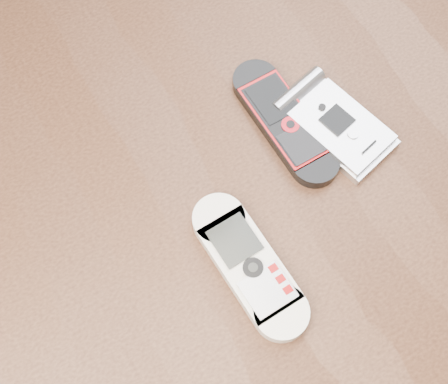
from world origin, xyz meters
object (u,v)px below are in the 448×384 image
Objects in this scene: table at (220,237)px; nokia_black_red at (284,121)px; motorola_razr at (338,126)px; nokia_white at (249,265)px.

nokia_black_red reaches higher than table.
nokia_black_red is at bearing 21.49° from table.
nokia_white is at bearing -166.33° from motorola_razr.
table is 0.17m from motorola_razr.
nokia_white reaches higher than table.
nokia_white reaches higher than nokia_black_red.
table is 8.46× the size of nokia_white.
nokia_black_red is (0.10, 0.10, -0.00)m from nokia_white.
nokia_white is 0.98× the size of nokia_black_red.
motorola_razr is (0.04, -0.03, 0.00)m from nokia_black_red.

